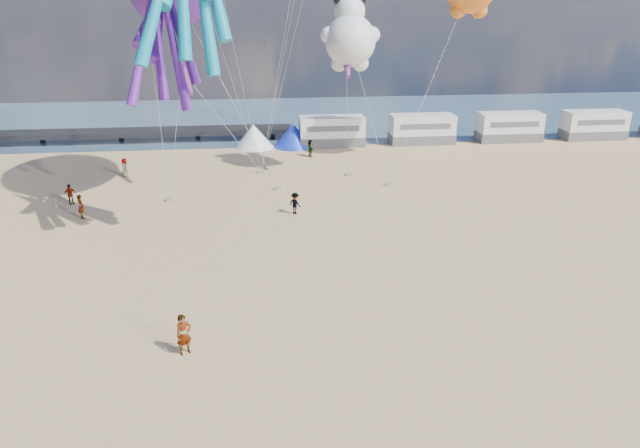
{
  "coord_description": "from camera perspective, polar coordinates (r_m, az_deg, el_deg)",
  "views": [
    {
      "loc": [
        -1.5,
        -17.37,
        14.37
      ],
      "look_at": [
        1.06,
        6.0,
        4.96
      ],
      "focal_mm": 32.0,
      "sensor_mm": 36.0,
      "label": 1
    }
  ],
  "objects": [
    {
      "name": "pier",
      "position": [
        68.17,
        -29.26,
        7.74
      ],
      "size": [
        60.0,
        3.0,
        0.5
      ],
      "primitive_type": "cube",
      "color": "black",
      "rests_on": "ground"
    },
    {
      "name": "water",
      "position": [
        73.8,
        -5.05,
        10.51
      ],
      "size": [
        120.0,
        120.0,
        0.0
      ],
      "primitive_type": "plane",
      "color": "#3D5974",
      "rests_on": "ground"
    },
    {
      "name": "sandbag_a",
      "position": [
        44.46,
        -14.8,
        2.35
      ],
      "size": [
        0.5,
        0.35,
        0.22
      ],
      "primitive_type": "cube",
      "color": "gray",
      "rests_on": "ground"
    },
    {
      "name": "beachgoer_5",
      "position": [
        42.67,
        -22.8,
        1.6
      ],
      "size": [
        1.43,
        1.57,
        1.74
      ],
      "primitive_type": "imported",
      "rotation": [
        0.0,
        0.0,
        2.26
      ],
      "color": "#7F6659",
      "rests_on": "ground"
    },
    {
      "name": "windsock_mid",
      "position": [
        47.97,
        2.65,
        16.36
      ],
      "size": [
        1.56,
        5.95,
        5.88
      ],
      "primitive_type": null,
      "rotation": [
        0.0,
        0.0,
        -0.1
      ],
      "color": "red"
    },
    {
      "name": "beachgoer_4",
      "position": [
        55.15,
        -0.94,
        7.6
      ],
      "size": [
        0.7,
        1.05,
        1.66
      ],
      "primitive_type": "imported",
      "rotation": [
        0.0,
        0.0,
        1.9
      ],
      "color": "#7F6659",
      "rests_on": "ground"
    },
    {
      "name": "motorhome_1",
      "position": [
        61.21,
        10.16,
        9.33
      ],
      "size": [
        6.6,
        2.5,
        3.0
      ],
      "primitive_type": "cube",
      "color": "silver",
      "rests_on": "ground"
    },
    {
      "name": "motorhome_2",
      "position": [
        64.5,
        18.4,
        9.2
      ],
      "size": [
        6.6,
        2.5,
        3.0
      ],
      "primitive_type": "cube",
      "color": "silver",
      "rests_on": "ground"
    },
    {
      "name": "motorhome_3",
      "position": [
        68.95,
        25.71,
        8.92
      ],
      "size": [
        6.6,
        2.5,
        3.0
      ],
      "primitive_type": "cube",
      "color": "silver",
      "rests_on": "ground"
    },
    {
      "name": "sandbag_e",
      "position": [
        50.25,
        -5.93,
        5.2
      ],
      "size": [
        0.5,
        0.35,
        0.22
      ],
      "primitive_type": "cube",
      "color": "gray",
      "rests_on": "ground"
    },
    {
      "name": "windsock_right",
      "position": [
        45.34,
        -13.5,
        14.53
      ],
      "size": [
        2.4,
        5.28,
        5.25
      ],
      "primitive_type": null,
      "rotation": [
        0.0,
        0.0,
        0.3
      ],
      "color": "red"
    },
    {
      "name": "ground",
      "position": [
        22.6,
        -1.06,
        -17.69
      ],
      "size": [
        120.0,
        120.0,
        0.0
      ],
      "primitive_type": "plane",
      "color": "tan",
      "rests_on": "ground"
    },
    {
      "name": "beachgoer_3",
      "position": [
        46.03,
        -23.73,
        2.73
      ],
      "size": [
        1.14,
        1.06,
        1.54
      ],
      "primitive_type": "imported",
      "rotation": [
        0.0,
        0.0,
        0.66
      ],
      "color": "#7F6659",
      "rests_on": "ground"
    },
    {
      "name": "beachgoer_6",
      "position": [
        51.6,
        -18.95,
        5.37
      ],
      "size": [
        0.63,
        0.7,
        1.6
      ],
      "primitive_type": "imported",
      "rotation": [
        0.0,
        0.0,
        2.13
      ],
      "color": "#7F6659",
      "rests_on": "ground"
    },
    {
      "name": "sandbag_d",
      "position": [
        49.36,
        2.89,
        4.99
      ],
      "size": [
        0.5,
        0.35,
        0.22
      ],
      "primitive_type": "cube",
      "color": "gray",
      "rests_on": "ground"
    },
    {
      "name": "standing_person",
      "position": [
        25.47,
        -13.46,
        -10.7
      ],
      "size": [
        0.82,
        0.73,
        1.88
      ],
      "primitive_type": "imported",
      "rotation": [
        0.0,
        0.0,
        0.52
      ],
      "color": "tan",
      "rests_on": "ground"
    },
    {
      "name": "sandbag_b",
      "position": [
        45.75,
        -4.22,
        3.59
      ],
      "size": [
        0.5,
        0.35,
        0.22
      ],
      "primitive_type": "cube",
      "color": "gray",
      "rests_on": "ground"
    },
    {
      "name": "motorhome_0",
      "position": [
        59.28,
        1.19,
        9.26
      ],
      "size": [
        6.6,
        2.5,
        3.0
      ],
      "primitive_type": "cube",
      "color": "silver",
      "rests_on": "ground"
    },
    {
      "name": "tent_blue",
      "position": [
        58.97,
        -2.72,
        8.88
      ],
      "size": [
        4.0,
        4.0,
        2.4
      ],
      "primitive_type": "cone",
      "color": "#1933CC",
      "rests_on": "ground"
    },
    {
      "name": "tent_white",
      "position": [
        58.87,
        -6.65,
        8.73
      ],
      "size": [
        4.0,
        4.0,
        2.4
      ],
      "primitive_type": "cone",
      "color": "white",
      "rests_on": "ground"
    },
    {
      "name": "beachgoer_2",
      "position": [
        40.32,
        -2.5,
        2.08
      ],
      "size": [
        0.95,
        0.95,
        1.55
      ],
      "primitive_type": "imported",
      "rotation": [
        0.0,
        0.0,
        2.36
      ],
      "color": "#7F6659",
      "rests_on": "ground"
    },
    {
      "name": "sandbag_c",
      "position": [
        46.95,
        6.9,
        3.96
      ],
      "size": [
        0.5,
        0.35,
        0.22
      ],
      "primitive_type": "cube",
      "color": "gray",
      "rests_on": "ground"
    },
    {
      "name": "kite_panda",
      "position": [
        47.34,
        3.04,
        17.83
      ],
      "size": [
        6.38,
        6.24,
        6.92
      ],
      "primitive_type": null,
      "rotation": [
        0.0,
        0.0,
        -0.43
      ],
      "color": "white"
    }
  ]
}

